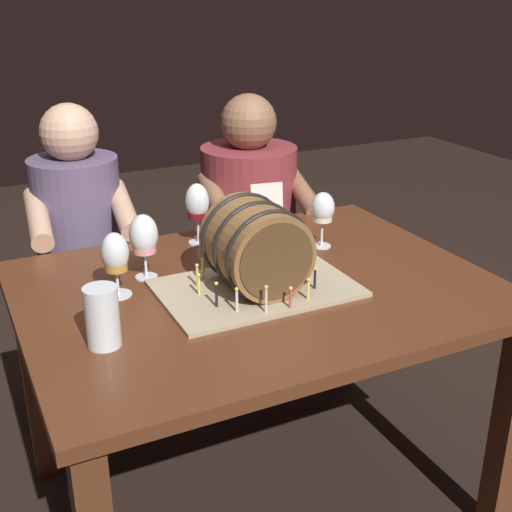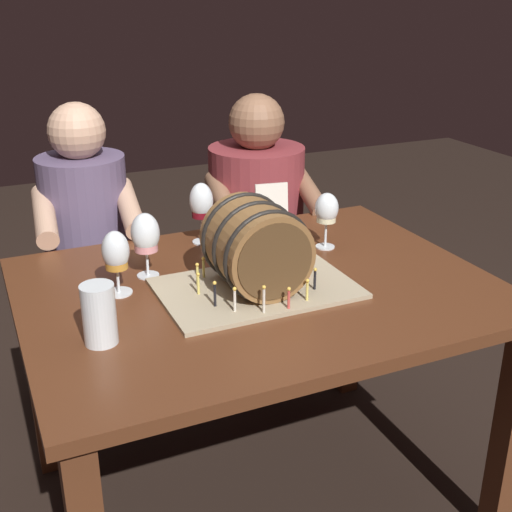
{
  "view_description": "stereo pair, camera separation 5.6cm",
  "coord_description": "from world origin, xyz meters",
  "px_view_note": "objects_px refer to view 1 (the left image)",
  "views": [
    {
      "loc": [
        -0.74,
        -1.5,
        1.51
      ],
      "look_at": [
        -0.02,
        -0.03,
        0.84
      ],
      "focal_mm": 46.76,
      "sensor_mm": 36.0,
      "label": 1
    },
    {
      "loc": [
        -0.69,
        -1.52,
        1.51
      ],
      "look_at": [
        -0.02,
        -0.03,
        0.84
      ],
      "focal_mm": 46.76,
      "sensor_mm": 36.0,
      "label": 2
    }
  ],
  "objects_px": {
    "wine_glass_rose": "(144,237)",
    "wine_glass_red": "(197,204)",
    "person_seated_left": "(85,282)",
    "beer_pint": "(103,319)",
    "menu_card": "(267,207)",
    "wine_glass_amber": "(115,256)",
    "barrel_cake": "(256,251)",
    "person_seated_right": "(249,245)",
    "wine_glass_white": "(323,210)",
    "wine_glass_empty": "(254,210)",
    "dining_table": "(258,319)"
  },
  "relations": [
    {
      "from": "barrel_cake",
      "to": "person_seated_right",
      "type": "xyz_separation_m",
      "value": [
        0.35,
        0.78,
        -0.32
      ]
    },
    {
      "from": "barrel_cake",
      "to": "wine_glass_red",
      "type": "height_order",
      "value": "barrel_cake"
    },
    {
      "from": "wine_glass_amber",
      "to": "wine_glass_rose",
      "type": "bearing_deg",
      "value": 37.59
    },
    {
      "from": "person_seated_left",
      "to": "beer_pint",
      "type": "bearing_deg",
      "value": -98.44
    },
    {
      "from": "wine_glass_amber",
      "to": "beer_pint",
      "type": "height_order",
      "value": "wine_glass_amber"
    },
    {
      "from": "wine_glass_white",
      "to": "wine_glass_red",
      "type": "height_order",
      "value": "wine_glass_red"
    },
    {
      "from": "menu_card",
      "to": "person_seated_left",
      "type": "relative_size",
      "value": 0.14
    },
    {
      "from": "barrel_cake",
      "to": "wine_glass_red",
      "type": "relative_size",
      "value": 2.64
    },
    {
      "from": "wine_glass_rose",
      "to": "wine_glass_red",
      "type": "bearing_deg",
      "value": 38.98
    },
    {
      "from": "wine_glass_amber",
      "to": "menu_card",
      "type": "height_order",
      "value": "wine_glass_amber"
    },
    {
      "from": "wine_glass_white",
      "to": "wine_glass_amber",
      "type": "height_order",
      "value": "same"
    },
    {
      "from": "wine_glass_amber",
      "to": "beer_pint",
      "type": "relative_size",
      "value": 1.22
    },
    {
      "from": "person_seated_right",
      "to": "wine_glass_rose",
      "type": "bearing_deg",
      "value": -136.25
    },
    {
      "from": "wine_glass_red",
      "to": "wine_glass_empty",
      "type": "bearing_deg",
      "value": -36.17
    },
    {
      "from": "wine_glass_rose",
      "to": "beer_pint",
      "type": "xyz_separation_m",
      "value": [
        -0.2,
        -0.32,
        -0.05
      ]
    },
    {
      "from": "barrel_cake",
      "to": "person_seated_left",
      "type": "relative_size",
      "value": 0.45
    },
    {
      "from": "wine_glass_white",
      "to": "wine_glass_rose",
      "type": "bearing_deg",
      "value": 178.83
    },
    {
      "from": "dining_table",
      "to": "menu_card",
      "type": "height_order",
      "value": "menu_card"
    },
    {
      "from": "person_seated_left",
      "to": "wine_glass_rose",
      "type": "bearing_deg",
      "value": -83.13
    },
    {
      "from": "dining_table",
      "to": "barrel_cake",
      "type": "height_order",
      "value": "barrel_cake"
    },
    {
      "from": "wine_glass_amber",
      "to": "wine_glass_rose",
      "type": "xyz_separation_m",
      "value": [
        0.1,
        0.08,
        0.01
      ]
    },
    {
      "from": "wine_glass_rose",
      "to": "wine_glass_red",
      "type": "xyz_separation_m",
      "value": [
        0.23,
        0.19,
        0.01
      ]
    },
    {
      "from": "wine_glass_amber",
      "to": "person_seated_left",
      "type": "height_order",
      "value": "person_seated_left"
    },
    {
      "from": "wine_glass_rose",
      "to": "beer_pint",
      "type": "relative_size",
      "value": 1.29
    },
    {
      "from": "beer_pint",
      "to": "person_seated_right",
      "type": "xyz_separation_m",
      "value": [
        0.79,
        0.89,
        -0.27
      ]
    },
    {
      "from": "wine_glass_rose",
      "to": "menu_card",
      "type": "distance_m",
      "value": 0.52
    },
    {
      "from": "wine_glass_red",
      "to": "menu_card",
      "type": "relative_size",
      "value": 1.23
    },
    {
      "from": "wine_glass_white",
      "to": "person_seated_left",
      "type": "bearing_deg",
      "value": 137.8
    },
    {
      "from": "wine_glass_white",
      "to": "wine_glass_red",
      "type": "relative_size",
      "value": 0.9
    },
    {
      "from": "person_seated_right",
      "to": "wine_glass_amber",
      "type": "bearing_deg",
      "value": -137.08
    },
    {
      "from": "wine_glass_red",
      "to": "beer_pint",
      "type": "bearing_deg",
      "value": -130.2
    },
    {
      "from": "person_seated_left",
      "to": "person_seated_right",
      "type": "height_order",
      "value": "person_seated_left"
    },
    {
      "from": "wine_glass_amber",
      "to": "person_seated_right",
      "type": "height_order",
      "value": "person_seated_right"
    },
    {
      "from": "beer_pint",
      "to": "person_seated_right",
      "type": "bearing_deg",
      "value": 48.34
    },
    {
      "from": "wine_glass_amber",
      "to": "beer_pint",
      "type": "distance_m",
      "value": 0.27
    },
    {
      "from": "wine_glass_red",
      "to": "person_seated_right",
      "type": "relative_size",
      "value": 0.17
    },
    {
      "from": "dining_table",
      "to": "barrel_cake",
      "type": "relative_size",
      "value": 2.45
    },
    {
      "from": "wine_glass_white",
      "to": "beer_pint",
      "type": "height_order",
      "value": "wine_glass_white"
    },
    {
      "from": "beer_pint",
      "to": "menu_card",
      "type": "distance_m",
      "value": 0.86
    },
    {
      "from": "wine_glass_red",
      "to": "barrel_cake",
      "type": "bearing_deg",
      "value": -88.61
    },
    {
      "from": "dining_table",
      "to": "wine_glass_amber",
      "type": "height_order",
      "value": "wine_glass_amber"
    },
    {
      "from": "wine_glass_empty",
      "to": "beer_pint",
      "type": "bearing_deg",
      "value": -145.03
    },
    {
      "from": "wine_glass_empty",
      "to": "menu_card",
      "type": "relative_size",
      "value": 1.09
    },
    {
      "from": "dining_table",
      "to": "wine_glass_rose",
      "type": "distance_m",
      "value": 0.39
    },
    {
      "from": "barrel_cake",
      "to": "wine_glass_amber",
      "type": "xyz_separation_m",
      "value": [
        -0.34,
        0.13,
        0.0
      ]
    },
    {
      "from": "wine_glass_amber",
      "to": "wine_glass_rose",
      "type": "distance_m",
      "value": 0.13
    },
    {
      "from": "wine_glass_red",
      "to": "person_seated_left",
      "type": "xyz_separation_m",
      "value": [
        -0.3,
        0.38,
        -0.36
      ]
    },
    {
      "from": "wine_glass_amber",
      "to": "barrel_cake",
      "type": "bearing_deg",
      "value": -21.17
    },
    {
      "from": "barrel_cake",
      "to": "wine_glass_amber",
      "type": "bearing_deg",
      "value": 158.83
    },
    {
      "from": "wine_glass_rose",
      "to": "menu_card",
      "type": "xyz_separation_m",
      "value": [
        0.48,
        0.2,
        -0.04
      ]
    }
  ]
}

